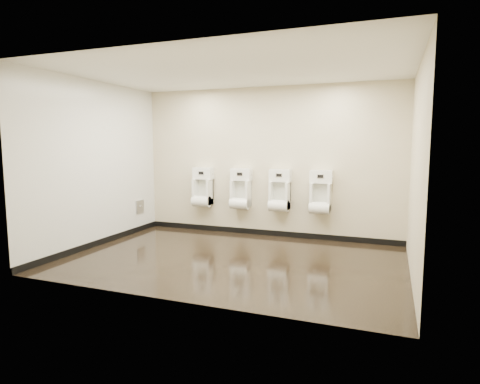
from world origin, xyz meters
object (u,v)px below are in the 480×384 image
object	(u,v)px
urinal_0	(203,190)
urinal_3	(320,195)
urinal_2	(280,194)
urinal_1	(241,192)
access_panel	(140,206)

from	to	relation	value
urinal_0	urinal_3	distance (m)	2.33
urinal_2	urinal_3	bearing A→B (deg)	0.00
urinal_0	urinal_1	world-z (taller)	same
urinal_1	urinal_0	bearing A→B (deg)	180.00
access_panel	urinal_3	distance (m)	3.56
urinal_1	urinal_3	xyz separation A→B (m)	(1.52, 0.00, 0.00)
urinal_0	urinal_2	size ratio (longest dim) A/B	1.00
access_panel	urinal_2	world-z (taller)	urinal_2
access_panel	urinal_1	size ratio (longest dim) A/B	0.33
urinal_0	urinal_3	bearing A→B (deg)	0.00
urinal_3	urinal_1	bearing A→B (deg)	180.00
urinal_1	urinal_2	size ratio (longest dim) A/B	1.00
access_panel	urinal_2	xyz separation A→B (m)	(2.77, 0.42, 0.33)
urinal_2	urinal_0	bearing A→B (deg)	180.00
access_panel	urinal_3	xyz separation A→B (m)	(3.52, 0.42, 0.33)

